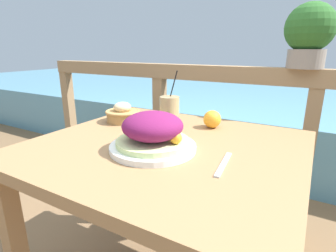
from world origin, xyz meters
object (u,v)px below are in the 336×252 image
Objects in this scene: drink_glass at (170,113)px; bread_basket at (123,114)px; potted_plant at (309,33)px; salad_plate at (153,134)px.

drink_glass reaches higher than bread_basket.
bread_basket is at bearing -142.94° from potted_plant.
potted_plant is at bearing 49.07° from drink_glass.
salad_plate is 1.83× the size of bread_basket.
drink_glass is 0.25m from bread_basket.
drink_glass is 0.78m from potted_plant.
salad_plate reaches higher than bread_basket.
potted_plant is (0.39, 0.78, 0.35)m from salad_plate.
bread_basket is (-0.32, 0.24, -0.02)m from salad_plate.
salad_plate is 0.93m from potted_plant.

